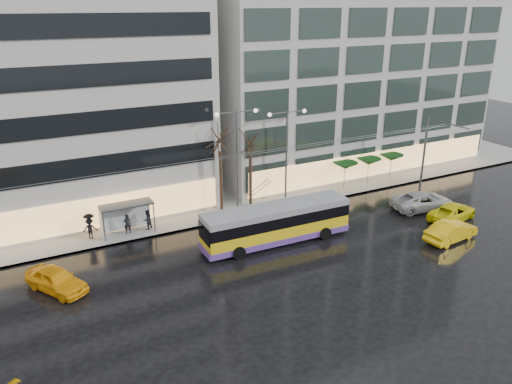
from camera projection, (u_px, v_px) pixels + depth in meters
ground at (278, 269)px, 35.42m from camera, size 140.00×140.00×0.00m
sidewalk at (223, 198)px, 47.85m from camera, size 80.00×10.00×0.15m
kerb at (246, 217)px, 43.75m from camera, size 80.00×0.10×0.15m
building_right at (343, 51)px, 54.86m from camera, size 32.00×14.00×25.00m
trolleybus at (276, 225)px, 38.80m from camera, size 12.05×4.82×5.56m
catenary at (241, 177)px, 40.91m from camera, size 42.24×5.12×7.00m
bus_shelter at (121, 212)px, 39.95m from camera, size 4.20×1.60×2.51m
street_lamp_near at (237, 147)px, 43.10m from camera, size 3.96×0.36×9.03m
street_lamp_far at (287, 143)px, 45.35m from camera, size 3.96×0.36×8.53m
tree_a at (220, 136)px, 42.22m from camera, size 3.20×3.20×8.40m
tree_b at (250, 139)px, 43.93m from camera, size 3.20×3.20×7.70m
parasol_a at (345, 166)px, 49.71m from camera, size 2.50×2.50×2.65m
parasol_b at (369, 162)px, 51.01m from camera, size 2.50×2.50×2.65m
parasol_c at (391, 158)px, 52.30m from camera, size 2.50×2.50×2.65m
taxi_a at (56, 280)px, 32.47m from camera, size 4.00×4.93×1.58m
taxi_b at (451, 231)px, 39.35m from camera, size 4.96×2.22×1.58m
taxi_c at (452, 212)px, 43.12m from camera, size 5.64×3.70×1.44m
sedan_silver at (423, 201)px, 45.26m from camera, size 6.18×3.79×1.60m
pedestrian_a at (127, 217)px, 39.98m from camera, size 0.98×1.00×2.19m
pedestrian_b at (147, 220)px, 40.96m from camera, size 1.02×0.95×1.68m
pedestrian_c at (90, 225)px, 39.24m from camera, size 1.19×0.95×2.11m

